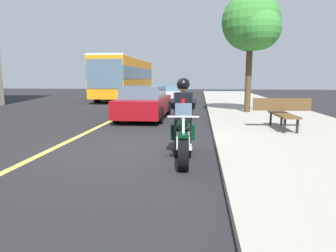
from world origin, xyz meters
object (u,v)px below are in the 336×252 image
Objects in this scene: motorcycle_main at (183,138)px; car_dark at (145,102)px; rider_main at (183,110)px; bus_near at (126,76)px; car_silver at (167,94)px; bench_sidewalk at (283,111)px; street_tree_curbside at (253,24)px.

motorcycle_main is 6.63m from car_dark.
bus_near is at bearing -162.05° from rider_main.
car_dark is at bearing 17.86° from bus_near.
car_silver is at bearing -172.06° from motorcycle_main.
bench_sidewalk is 5.60m from street_tree_curbside.
car_dark is at bearing -120.71° from bench_sidewalk.
street_tree_curbside reaches higher than car_silver.
bus_near is 12.32m from car_dark.
car_dark is 5.97m from street_tree_curbside.
motorcycle_main is 0.48× the size of car_silver.
bench_sidewalk is (14.63, 8.74, -1.16)m from bus_near.
car_silver is 11.07m from bench_sidewalk.
motorcycle_main is 9.02m from street_tree_curbside.
street_tree_curbside is at bearing -175.98° from bench_sidewalk.
street_tree_curbside is at bearing 39.17° from car_silver.
motorcycle_main is at bearing -41.32° from bench_sidewalk.
rider_main is 13.28m from car_silver.
motorcycle_main is 0.48× the size of car_dark.
rider_main is 18.73m from bus_near.
car_silver is (-13.33, -1.86, 0.24)m from motorcycle_main.
rider_main is 0.38× the size of car_silver.
motorcycle_main is 0.20× the size of bus_near.
street_tree_curbside reaches higher than bench_sidewalk.
car_silver is at bearing -140.83° from street_tree_curbside.
bus_near is at bearing -139.89° from car_silver.
rider_main is at bearing -43.11° from bench_sidewalk.
bench_sidewalk is (2.95, 4.97, 0.02)m from car_dark.
motorcycle_main is 18.95m from bus_near.
rider_main reaches higher than car_silver.
motorcycle_main is at bearing 7.94° from car_silver.
rider_main is 0.32× the size of street_tree_curbside.
car_dark is (11.67, 3.76, -1.18)m from bus_near.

